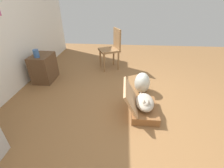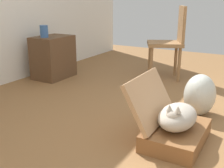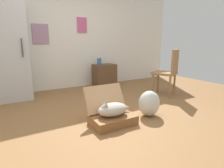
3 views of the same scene
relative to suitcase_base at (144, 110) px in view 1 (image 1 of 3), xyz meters
name	(u,v)px [view 1 (image 1 of 3)]	position (x,y,z in m)	size (l,w,h in m)	color
ground_plane	(127,107)	(0.12, 0.26, -0.07)	(7.68, 7.68, 0.00)	olive
suitcase_base	(144,110)	(0.00, 0.00, 0.00)	(0.61, 0.42, 0.13)	brown
suitcase_lid	(131,96)	(0.00, 0.23, 0.26)	(0.61, 0.42, 0.04)	tan
cat	(145,102)	(-0.01, 0.00, 0.16)	(0.52, 0.28, 0.23)	#B2A899
plastic_bag_white	(142,83)	(0.66, -0.02, 0.14)	(0.36, 0.30, 0.41)	silver
side_table	(44,68)	(0.99, 2.11, 0.23)	(0.56, 0.40, 0.59)	brown
vase_tall	(36,54)	(0.85, 2.12, 0.61)	(0.11, 0.11, 0.16)	#38609E
chair	(112,48)	(1.77, 0.66, 0.48)	(0.57, 0.60, 1.00)	olive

